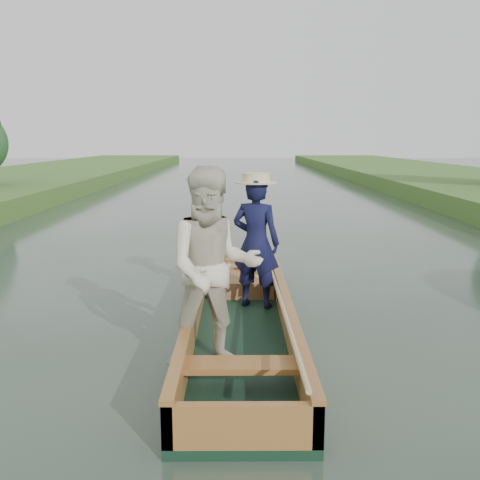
{
  "coord_description": "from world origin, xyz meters",
  "views": [
    {
      "loc": [
        -0.04,
        -5.78,
        2.15
      ],
      "look_at": [
        0.0,
        0.6,
        0.95
      ],
      "focal_mm": 40.0,
      "sensor_mm": 36.0,
      "label": 1
    }
  ],
  "objects": [
    {
      "name": "trees_far",
      "position": [
        0.17,
        12.34,
        2.47
      ],
      "size": [
        22.71,
        3.58,
        4.32
      ],
      "color": "#47331E",
      "rests_on": "ground"
    },
    {
      "name": "ground",
      "position": [
        0.0,
        0.0,
        0.0
      ],
      "size": [
        120.0,
        120.0,
        0.0
      ],
      "primitive_type": "plane",
      "color": "#283D30",
      "rests_on": "ground"
    },
    {
      "name": "punt",
      "position": [
        -0.08,
        -0.28,
        0.67
      ],
      "size": [
        1.31,
        5.06,
        1.93
      ],
      "color": "black",
      "rests_on": "ground"
    }
  ]
}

